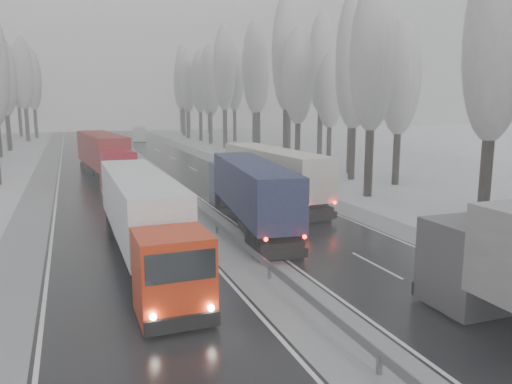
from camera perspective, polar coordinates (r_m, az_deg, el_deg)
carriageway_right at (r=39.42m, az=-1.16°, el=-0.55°), size 7.50×200.00×0.03m
carriageway_left at (r=37.36m, az=-16.54°, el=-1.58°), size 7.50×200.00×0.03m
median_slush at (r=38.04m, az=-8.64°, el=-1.05°), size 3.00×200.00×0.04m
shoulder_right at (r=41.29m, az=5.34°, el=-0.10°), size 2.40×200.00×0.04m
shoulder_left at (r=37.39m, az=-24.13°, el=-2.04°), size 2.40×200.00×0.04m
median_guardrail at (r=37.92m, az=-8.66°, el=-0.20°), size 0.12×200.00×0.76m
tree_16 at (r=31.85m, az=25.80°, el=15.17°), size 3.60×3.60×16.53m
tree_18 at (r=40.32m, az=13.21°, el=14.68°), size 3.60×3.60×16.58m
tree_19 at (r=46.66m, az=16.16°, el=12.32°), size 3.60×3.60×14.57m
tree_20 at (r=48.94m, az=11.20°, el=13.26°), size 3.60×3.60×15.71m
tree_21 at (r=53.64m, az=11.06°, el=14.97°), size 3.60×3.60×18.62m
tree_22 at (r=57.73m, az=4.88°, el=13.01°), size 3.60×3.60×15.86m
tree_23 at (r=64.09m, az=8.49°, el=11.33°), size 3.60×3.60×13.55m
tree_24 at (r=63.22m, az=3.49°, el=15.45°), size 3.60×3.60×20.49m
tree_25 at (r=69.75m, az=7.48°, el=14.34°), size 3.60×3.60×19.44m
tree_26 at (r=72.48m, az=-0.15°, el=13.93°), size 3.60×3.60×18.78m
tree_27 at (r=78.84m, az=3.83°, el=13.07°), size 3.60×3.60×17.62m
tree_28 at (r=82.23m, az=-3.63°, el=13.84°), size 3.60×3.60×19.62m
tree_29 at (r=88.34m, az=0.30°, el=12.98°), size 3.60×3.60×18.11m
tree_30 at (r=91.59m, az=-5.30°, el=12.74°), size 3.60×3.60×17.86m
tree_31 at (r=97.13m, az=-2.49°, el=12.89°), size 3.60×3.60×18.58m
tree_32 at (r=98.85m, az=-6.43°, el=12.33°), size 3.60×3.60×17.33m
tree_33 at (r=103.46m, az=-5.24°, el=11.19°), size 3.60×3.60×14.33m
tree_34 at (r=105.55m, az=-7.88°, el=12.26°), size 3.60×3.60×17.63m
tree_35 at (r=111.79m, az=-3.62°, el=12.42°), size 3.60×3.60×18.25m
tree_36 at (r=115.51m, az=-8.35°, el=12.88°), size 3.60×3.60×20.23m
tree_37 at (r=120.96m, az=-5.43°, el=11.65°), size 3.60×3.60×16.37m
tree_38 at (r=126.13m, az=-8.60°, el=11.99°), size 3.60×3.60×17.97m
tree_39 at (r=130.61m, az=-7.73°, el=11.44°), size 3.60×3.60×16.19m
tree_70 at (r=86.28m, az=-26.86°, el=11.55°), size 3.60×3.60×17.09m
tree_74 at (r=106.29m, az=-25.08°, el=12.11°), size 3.60×3.60×19.68m
tree_76 at (r=115.56m, az=-24.18°, el=11.59°), size 3.60×3.60×18.55m
tree_77 at (r=119.91m, az=-26.69°, el=10.03°), size 3.60×3.60×14.32m
tree_78 at (r=122.40m, az=-25.69°, el=11.65°), size 3.60×3.60×19.55m
tree_79 at (r=126.58m, az=-26.75°, el=10.77°), size 3.60×3.60×17.07m
truck_blue_box at (r=29.80m, az=-0.90°, el=0.43°), size 4.25×15.56×3.96m
truck_cream_box at (r=36.81m, az=1.26°, el=2.40°), size 3.46×15.98×4.07m
box_truck_distant at (r=99.24m, az=-13.19°, el=6.52°), size 3.26×8.01×2.91m
truck_red_white at (r=23.48m, az=-12.81°, el=-2.40°), size 2.61×15.69×4.01m
truck_red_red at (r=49.68m, az=-17.01°, el=4.20°), size 4.44×17.25×4.39m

